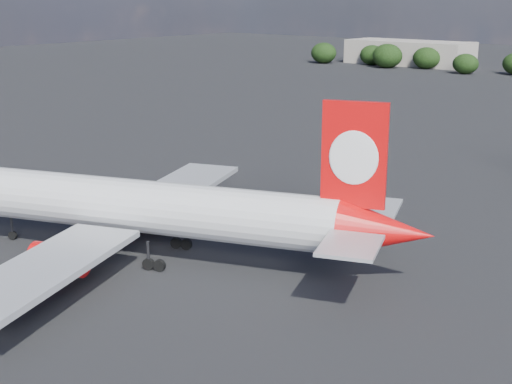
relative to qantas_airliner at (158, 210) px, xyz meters
The scene contains 3 objects.
ground 49.46m from the qantas_airliner, 96.26° to the left, with size 500.00×500.00×0.00m, color black.
qantas_airliner is the anchor object (origin of this frame).
terminal_building 194.15m from the qantas_airliner, 111.25° to the left, with size 42.00×16.00×8.00m.
Camera 1 is at (51.19, -30.68, 23.44)m, focal length 50.00 mm.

